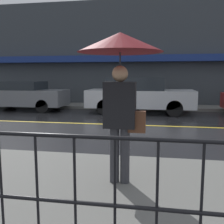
# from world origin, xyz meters

# --- Properties ---
(ground_plane) EXTENTS (80.00, 80.00, 0.00)m
(ground_plane) POSITION_xyz_m (0.00, 0.00, 0.00)
(ground_plane) COLOR #262628
(sidewalk_near) EXTENTS (28.00, 3.13, 0.14)m
(sidewalk_near) POSITION_xyz_m (0.00, -5.51, 0.07)
(sidewalk_near) COLOR slate
(sidewalk_near) RESTS_ON ground_plane
(sidewalk_far) EXTENTS (28.00, 1.72, 0.14)m
(sidewalk_far) POSITION_xyz_m (0.00, 4.81, 0.07)
(sidewalk_far) COLOR slate
(sidewalk_far) RESTS_ON ground_plane
(lane_marking) EXTENTS (25.20, 0.12, 0.01)m
(lane_marking) POSITION_xyz_m (0.00, 0.00, 0.00)
(lane_marking) COLOR gold
(lane_marking) RESTS_ON ground_plane
(building_storefront) EXTENTS (28.00, 0.85, 5.77)m
(building_storefront) POSITION_xyz_m (0.00, 5.79, 2.87)
(building_storefront) COLOR #383D42
(building_storefront) RESTS_ON ground_plane
(pedestrian) EXTENTS (1.18, 1.18, 2.12)m
(pedestrian) POSITION_xyz_m (1.53, -5.23, 1.88)
(pedestrian) COLOR #333338
(pedestrian) RESTS_ON sidewalk_near
(car_grey) EXTENTS (4.12, 1.72, 1.41)m
(car_grey) POSITION_xyz_m (-4.43, 3.04, 0.73)
(car_grey) COLOR slate
(car_grey) RESTS_ON ground_plane
(car_silver) EXTENTS (4.74, 1.95, 1.60)m
(car_silver) POSITION_xyz_m (1.23, 3.04, 0.82)
(car_silver) COLOR #B2B5BA
(car_silver) RESTS_ON ground_plane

